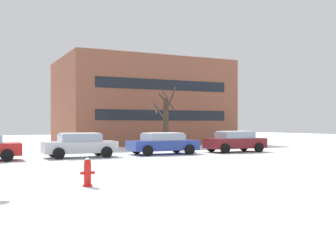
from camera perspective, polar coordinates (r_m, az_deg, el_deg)
name	(u,v)px	position (r m, az deg, el deg)	size (l,w,h in m)	color
ground_plane	(12,182)	(14.91, -20.53, -7.16)	(120.00, 120.00, 0.00)	white
road_surface	(4,171)	(18.39, -21.56, -5.74)	(80.00, 9.03, 0.00)	silver
fire_hydrant	(88,172)	(13.12, -10.94, -6.19)	(0.44, 0.30, 0.89)	red
parked_car_silver	(80,145)	(24.45, -11.98, -2.53)	(4.14, 2.02, 1.41)	silver
parked_car_blue	(163,143)	(26.37, -0.71, -2.35)	(4.37, 2.18, 1.37)	#283D93
parked_car_maroon	(235,141)	(28.85, 9.14, -2.07)	(4.18, 2.03, 1.44)	maroon
tree_far_right	(165,121)	(30.59, -0.38, 0.73)	(1.71, 1.88, 4.64)	#423326
building_far_right	(141,102)	(41.60, -3.74, 3.24)	(15.59, 10.98, 8.12)	brown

